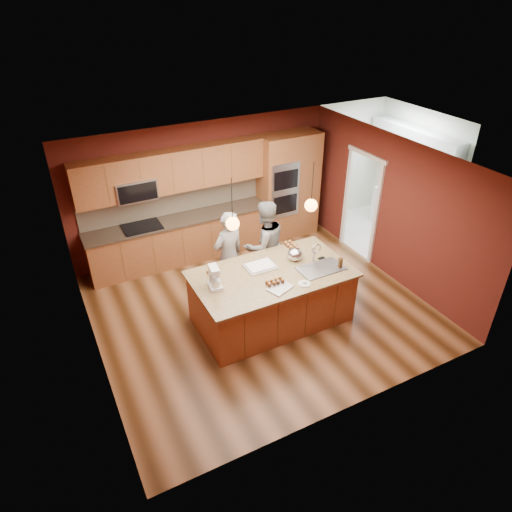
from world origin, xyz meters
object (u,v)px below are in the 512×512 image
stand_mixer (214,279)px  mixing_bowl (295,254)px  island (272,296)px  person_right (264,245)px  person_left (229,255)px

stand_mixer → mixing_bowl: (1.51, 0.12, -0.05)m
island → person_right: (0.37, 0.97, 0.38)m
island → person_left: 1.10m
island → stand_mixer: (-0.99, 0.06, 0.62)m
person_right → island: bearing=64.4°
island → mixing_bowl: size_ratio=9.88×
person_right → stand_mixer: person_right is taller
stand_mixer → mixing_bowl: bearing=13.5°
person_left → stand_mixer: bearing=42.1°
person_left → stand_mixer: size_ratio=4.60×
person_right → mixing_bowl: 0.83m
stand_mixer → mixing_bowl: 1.52m
person_right → stand_mixer: bearing=29.1°
person_right → mixing_bowl: (0.15, -0.79, 0.19)m
person_left → person_right: size_ratio=0.98×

